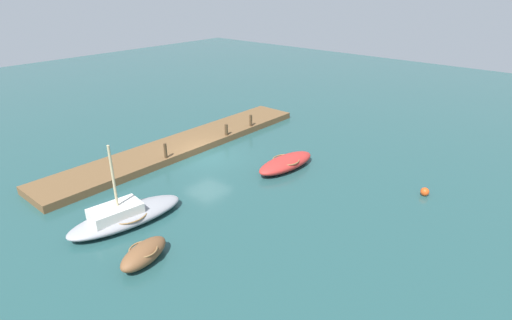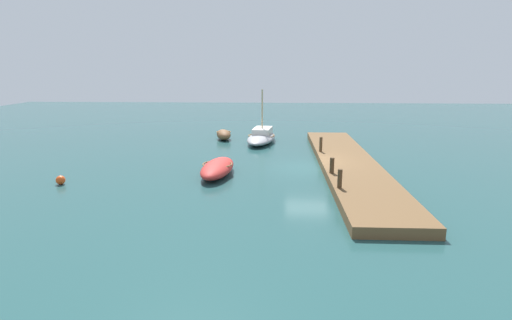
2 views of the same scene
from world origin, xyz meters
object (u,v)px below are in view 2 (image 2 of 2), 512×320
dinghy_brown (224,134)px  mooring_post_mid_east (321,144)px  mooring_post_mid_west (332,165)px  sailboat_grey (262,137)px  marker_buoy (61,180)px  rowboat_red (217,168)px  mooring_post_west (340,179)px

dinghy_brown → mooring_post_mid_east: size_ratio=2.78×
mooring_post_mid_west → mooring_post_mid_east: size_ratio=0.85×
sailboat_grey → marker_buoy: 15.27m
dinghy_brown → mooring_post_mid_east: (-6.52, -7.00, 0.52)m
mooring_post_mid_east → rowboat_red: bearing=125.7°
dinghy_brown → mooring_post_mid_east: mooring_post_mid_east is taller
mooring_post_mid_west → mooring_post_west: bearing=180.0°
dinghy_brown → sailboat_grey: (-1.11, -3.07, 0.04)m
dinghy_brown → marker_buoy: dinghy_brown is taller
mooring_post_west → mooring_post_mid_east: size_ratio=0.92×
rowboat_red → mooring_post_mid_west: mooring_post_mid_west is taller
mooring_post_west → marker_buoy: size_ratio=1.90×
mooring_post_mid_east → marker_buoy: 15.02m
rowboat_red → marker_buoy: (-2.16, 7.56, -0.17)m
rowboat_red → sailboat_grey: 9.93m
rowboat_red → mooring_post_mid_west: bearing=-94.3°
sailboat_grey → mooring_post_mid_east: size_ratio=6.15×
marker_buoy → dinghy_brown: bearing=-26.7°
mooring_post_mid_west → marker_buoy: (-1.18, 13.54, -0.62)m
sailboat_grey → dinghy_brown: bearing=77.7°
mooring_post_mid_east → mooring_post_mid_west: bearing=180.0°
mooring_post_mid_east → marker_buoy: mooring_post_mid_east is taller
mooring_post_west → mooring_post_mid_east: bearing=0.0°
sailboat_grey → marker_buoy: size_ratio=12.69×
dinghy_brown → sailboat_grey: 3.26m
rowboat_red → mooring_post_mid_west: size_ratio=5.56×
rowboat_red → mooring_post_west: bearing=-115.9°
mooring_post_west → marker_buoy: bearing=84.0°
mooring_post_west → marker_buoy: 13.63m
sailboat_grey → mooring_post_mid_west: 11.40m
rowboat_red → mooring_post_mid_east: mooring_post_mid_east is taller
rowboat_red → mooring_post_mid_east: (4.30, -5.98, 0.52)m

